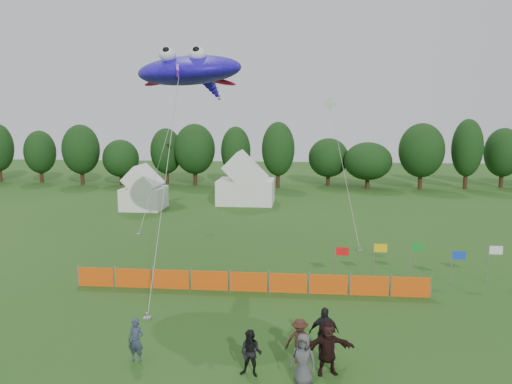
# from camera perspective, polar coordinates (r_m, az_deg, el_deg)

# --- Properties ---
(ground) EXTENTS (160.00, 160.00, 0.00)m
(ground) POSITION_cam_1_polar(r_m,az_deg,el_deg) (19.58, -1.80, -17.96)
(ground) COLOR #234C16
(ground) RESTS_ON ground
(treeline) EXTENTS (104.57, 8.78, 8.36)m
(treeline) POSITION_cam_1_polar(r_m,az_deg,el_deg) (62.46, 4.98, 4.39)
(treeline) COLOR #382314
(treeline) RESTS_ON ground
(tent_left) EXTENTS (3.82, 3.82, 3.37)m
(tent_left) POSITION_cam_1_polar(r_m,az_deg,el_deg) (48.67, -12.70, 0.07)
(tent_left) COLOR white
(tent_left) RESTS_ON ground
(tent_right) EXTENTS (5.68, 4.54, 4.01)m
(tent_right) POSITION_cam_1_polar(r_m,az_deg,el_deg) (50.52, -1.16, 0.96)
(tent_right) COLOR white
(tent_right) RESTS_ON ground
(barrier_fence) EXTENTS (17.90, 0.06, 1.00)m
(barrier_fence) POSITION_cam_1_polar(r_m,az_deg,el_deg) (25.56, -0.87, -10.23)
(barrier_fence) COLOR #ED530D
(barrier_fence) RESTS_ON ground
(flag_row) EXTENTS (8.73, 0.51, 2.10)m
(flag_row) POSITION_cam_1_polar(r_m,az_deg,el_deg) (27.92, 17.69, -7.17)
(flag_row) COLOR gray
(flag_row) RESTS_ON ground
(spectator_a) EXTENTS (0.63, 0.46, 1.60)m
(spectator_a) POSITION_cam_1_polar(r_m,az_deg,el_deg) (19.18, -13.56, -16.14)
(spectator_a) COLOR #2F374E
(spectator_a) RESTS_ON ground
(spectator_b) EXTENTS (0.89, 0.75, 1.63)m
(spectator_b) POSITION_cam_1_polar(r_m,az_deg,el_deg) (17.76, -0.58, -17.96)
(spectator_b) COLOR black
(spectator_b) RESTS_ON ground
(spectator_c) EXTENTS (1.14, 0.76, 1.63)m
(spectator_c) POSITION_cam_1_polar(r_m,az_deg,el_deg) (18.69, 5.01, -16.57)
(spectator_c) COLOR #381E16
(spectator_c) RESTS_ON ground
(spectator_d) EXTENTS (1.19, 0.69, 1.90)m
(spectator_d) POSITION_cam_1_polar(r_m,az_deg,el_deg) (19.10, 7.76, -15.60)
(spectator_d) COLOR black
(spectator_d) RESTS_ON ground
(spectator_e) EXTENTS (0.98, 0.78, 1.76)m
(spectator_e) POSITION_cam_1_polar(r_m,az_deg,el_deg) (17.28, 5.42, -18.56)
(spectator_e) COLOR #48484D
(spectator_e) RESTS_ON ground
(spectator_f) EXTENTS (1.86, 0.96, 1.92)m
(spectator_f) POSITION_cam_1_polar(r_m,az_deg,el_deg) (17.99, 8.20, -17.17)
(spectator_f) COLOR black
(spectator_f) RESTS_ON ground
(stingray_kite) EXTENTS (7.84, 16.19, 12.42)m
(stingray_kite) POSITION_cam_1_polar(r_m,az_deg,el_deg) (28.98, -7.41, 13.49)
(stingray_kite) COLOR #2410E5
(stingray_kite) RESTS_ON ground
(small_kite_white) EXTENTS (2.55, 7.08, 10.30)m
(small_kite_white) POSITION_cam_1_polar(r_m,az_deg,el_deg) (37.17, 9.41, 5.37)
(small_kite_white) COLOR white
(small_kite_white) RESTS_ON ground
(small_kite_dark) EXTENTS (1.99, 11.50, 14.28)m
(small_kite_dark) POSITION_cam_1_polar(r_m,az_deg,el_deg) (43.71, -9.69, 8.03)
(small_kite_dark) COLOR black
(small_kite_dark) RESTS_ON ground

